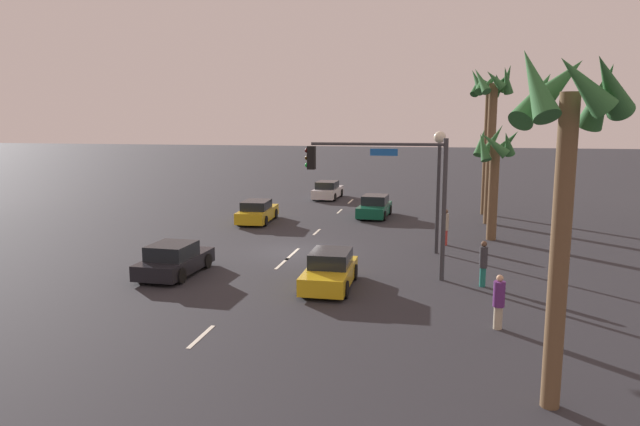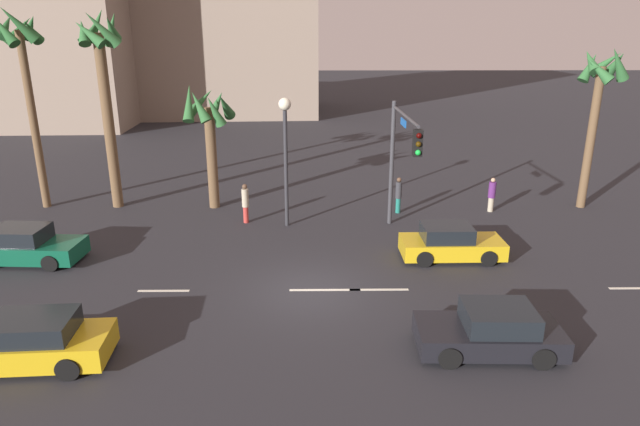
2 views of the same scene
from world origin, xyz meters
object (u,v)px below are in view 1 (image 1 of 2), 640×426
at_px(traffic_signal, 393,182).
at_px(pedestrian_0, 483,262).
at_px(car_4, 257,212).
at_px(streetlamp, 439,168).
at_px(pedestrian_1, 499,301).
at_px(palm_tree_1, 492,112).
at_px(car_3, 174,260).
at_px(car_1, 375,207).
at_px(palm_tree_2, 487,105).
at_px(car_2, 330,271).
at_px(palm_tree_0, 566,142).
at_px(pedestrian_2, 445,226).
at_px(palm_tree_3, 494,159).
at_px(car_0, 328,191).

bearing_deg(traffic_signal, pedestrian_0, 80.74).
xyz_separation_m(car_4, streetlamp, (6.54, 11.19, 3.51)).
height_order(pedestrian_1, palm_tree_1, palm_tree_1).
relative_size(streetlamp, pedestrian_0, 3.25).
height_order(car_4, streetlamp, streetlamp).
bearing_deg(streetlamp, car_3, -59.81).
bearing_deg(palm_tree_1, streetlamp, -19.01).
bearing_deg(car_1, palm_tree_2, 109.56).
height_order(car_1, palm_tree_1, palm_tree_1).
relative_size(car_2, palm_tree_0, 0.50).
distance_m(car_2, streetlamp, 8.55).
distance_m(car_3, pedestrian_2, 13.85).
height_order(palm_tree_1, palm_tree_2, palm_tree_2).
height_order(car_4, pedestrian_1, pedestrian_1).
relative_size(traffic_signal, palm_tree_0, 0.71).
bearing_deg(traffic_signal, streetlamp, 159.97).
bearing_deg(traffic_signal, pedestrian_2, 162.13).
height_order(car_1, car_2, car_1).
height_order(car_2, car_3, car_2).
bearing_deg(car_2, palm_tree_1, 155.58).
relative_size(traffic_signal, pedestrian_0, 3.17).
xyz_separation_m(pedestrian_0, palm_tree_1, (-14.32, 1.23, 5.88)).
xyz_separation_m(pedestrian_2, palm_tree_3, (-1.95, 2.43, 3.37)).
height_order(car_2, palm_tree_2, palm_tree_2).
height_order(car_0, car_4, car_0).
height_order(palm_tree_1, palm_tree_3, palm_tree_1).
bearing_deg(streetlamp, palm_tree_3, 143.91).
height_order(car_2, palm_tree_1, palm_tree_1).
height_order(car_2, car_4, car_2).
relative_size(car_2, streetlamp, 0.68).
relative_size(pedestrian_2, palm_tree_2, 0.19).
xyz_separation_m(car_0, pedestrian_1, (28.37, 10.89, 0.25)).
bearing_deg(pedestrian_0, pedestrian_2, -169.34).
height_order(car_3, palm_tree_1, palm_tree_1).
distance_m(car_3, car_4, 12.79).
distance_m(streetlamp, palm_tree_1, 9.76).
relative_size(car_0, car_1, 1.06).
height_order(pedestrian_1, pedestrian_2, pedestrian_2).
bearing_deg(car_2, palm_tree_3, 147.08).
xyz_separation_m(car_4, palm_tree_1, (-2.32, 14.25, 6.21)).
height_order(car_1, palm_tree_2, palm_tree_2).
bearing_deg(pedestrian_1, pedestrian_0, -178.13).
relative_size(palm_tree_0, palm_tree_2, 0.82).
distance_m(car_4, palm_tree_1, 15.72).
relative_size(car_0, traffic_signal, 0.77).
height_order(car_3, palm_tree_2, palm_tree_2).
distance_m(pedestrian_2, palm_tree_2, 12.61).
bearing_deg(palm_tree_2, car_3, -36.14).
bearing_deg(car_0, car_1, 30.23).
bearing_deg(palm_tree_2, palm_tree_1, 0.89).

